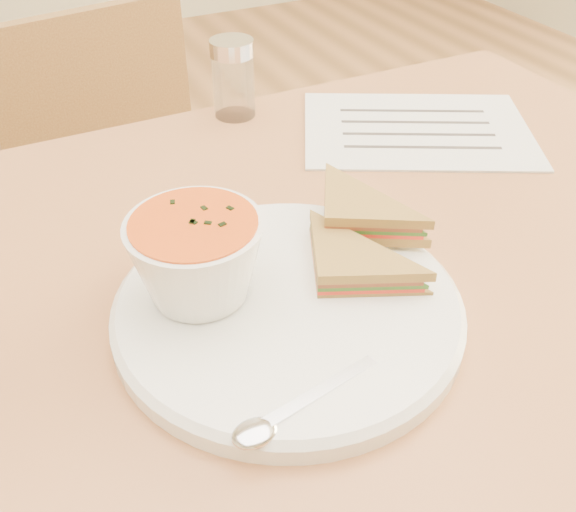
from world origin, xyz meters
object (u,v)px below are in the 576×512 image
plate (288,309)px  soup_bowl (198,262)px  chair_far (156,254)px  condiment_shaker (233,79)px  dining_table (321,454)px

plate → soup_bowl: size_ratio=2.66×
chair_far → condiment_shaker: 0.45m
chair_far → dining_table: bearing=88.5°
plate → condiment_shaker: condiment_shaker is taller
soup_bowl → condiment_shaker: condiment_shaker is taller
chair_far → condiment_shaker: (0.10, -0.19, 0.40)m
dining_table → chair_far: bearing=98.7°
plate → chair_far: bearing=88.4°
dining_table → soup_bowl: (-0.16, -0.04, 0.43)m
soup_bowl → chair_far: bearing=81.4°
soup_bowl → condiment_shaker: size_ratio=1.11×
dining_table → soup_bowl: soup_bowl is taller
chair_far → condiment_shaker: size_ratio=7.77×
plate → soup_bowl: bearing=148.7°
chair_far → soup_bowl: 0.68m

